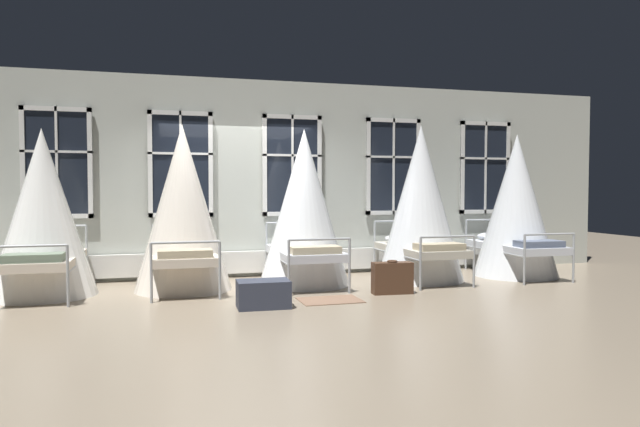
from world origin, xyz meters
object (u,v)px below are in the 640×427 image
(cot_fourth, at_px, (304,209))
(travel_trunk, at_px, (263,294))
(cot_sixth, at_px, (516,207))
(cot_fifth, at_px, (420,205))
(cot_second, at_px, (43,215))
(cot_third, at_px, (183,210))
(suitcase_dark, at_px, (392,278))

(cot_fourth, relative_size, travel_trunk, 3.70)
(cot_sixth, bearing_deg, travel_trunk, 108.97)
(cot_fifth, relative_size, cot_sixth, 1.04)
(cot_fifth, distance_m, cot_sixth, 1.75)
(cot_fourth, relative_size, cot_sixth, 1.00)
(cot_second, height_order, cot_third, cot_third)
(cot_third, relative_size, cot_fourth, 1.01)
(suitcase_dark, bearing_deg, travel_trunk, -162.82)
(cot_second, height_order, travel_trunk, cot_second)
(cot_fourth, xyz_separation_m, cot_fifth, (1.90, -0.06, 0.05))
(cot_second, xyz_separation_m, cot_sixth, (7.29, -0.07, 0.05))
(cot_third, xyz_separation_m, cot_fourth, (1.80, -0.01, -0.01))
(cot_fifth, distance_m, suitcase_dark, 1.68)
(cot_fourth, distance_m, cot_sixth, 3.65)
(suitcase_dark, bearing_deg, cot_sixth, 24.76)
(suitcase_dark, relative_size, travel_trunk, 0.89)
(cot_third, height_order, cot_fourth, cot_third)
(cot_third, height_order, suitcase_dark, cot_third)
(cot_second, height_order, cot_fourth, cot_fourth)
(cot_fourth, height_order, travel_trunk, cot_fourth)
(cot_fourth, height_order, cot_fifth, cot_fifth)
(cot_fourth, distance_m, suitcase_dark, 1.74)
(cot_sixth, bearing_deg, cot_second, 90.37)
(cot_second, distance_m, cot_sixth, 7.29)
(cot_fifth, xyz_separation_m, travel_trunk, (-2.78, -1.47, -1.03))
(cot_third, xyz_separation_m, cot_fifth, (3.70, -0.07, 0.04))
(cot_third, relative_size, travel_trunk, 3.73)
(cot_sixth, height_order, suitcase_dark, cot_sixth)
(suitcase_dark, bearing_deg, cot_third, 162.41)
(cot_second, xyz_separation_m, cot_fourth, (3.65, -0.01, 0.04))
(cot_second, bearing_deg, suitcase_dark, -103.70)
(cot_fifth, bearing_deg, cot_sixth, -90.94)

